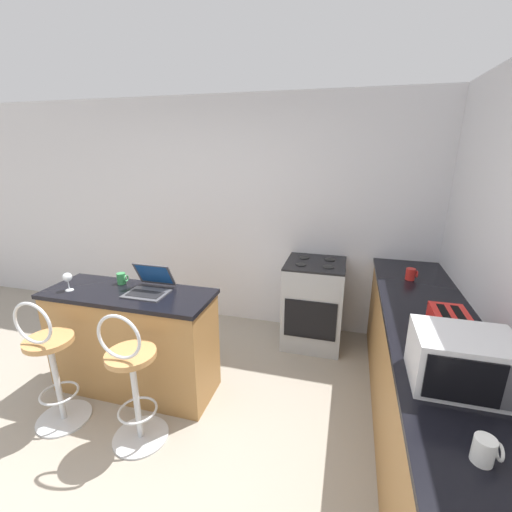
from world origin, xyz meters
The scene contains 14 objects.
ground_plane centered at (0.00, 0.00, 0.00)m, with size 20.00×20.00×0.00m, color gray.
wall_back centered at (0.00, 2.33, 1.30)m, with size 12.00×0.06×2.60m.
breakfast_bar centered at (-0.36, 0.80, 0.46)m, with size 1.41×0.52×0.92m.
counter_right centered at (1.96, 0.90, 0.46)m, with size 0.65×2.83×0.92m.
bar_stool_near centered at (-0.70, 0.29, 0.50)m, with size 0.40×0.40×1.05m.
bar_stool_far centered at (-0.01, 0.29, 0.50)m, with size 0.40×0.40×1.05m.
laptop centered at (-0.18, 0.86, 0.98)m, with size 0.33×0.32×0.22m.
microwave centered at (1.92, 0.23, 1.06)m, with size 0.45×0.35×0.28m.
toaster centered at (1.98, 0.69, 1.01)m, with size 0.22×0.29×0.18m.
stove_range centered at (1.05, 1.97, 0.46)m, with size 0.61×0.61×0.93m.
mug_green centered at (-0.51, 0.94, 0.97)m, with size 0.09×0.07×0.10m.
mug_white centered at (1.89, -0.23, 0.97)m, with size 0.10×0.08×0.10m.
wine_glass_short centered at (-0.84, 0.70, 1.03)m, with size 0.07×0.07×0.15m.
mug_red centered at (1.91, 1.71, 0.97)m, with size 0.10×0.08×0.10m.
Camera 1 is at (1.34, -1.41, 2.04)m, focal length 24.00 mm.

